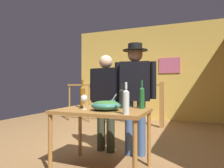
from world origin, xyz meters
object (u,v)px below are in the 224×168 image
tv_console (114,110)px  wine_glass (84,99)px  framed_picture (169,65)px  wine_bottle_clear (126,101)px  mug_teal (113,104)px  flat_screen_tv (114,93)px  serving_table (102,116)px  wine_bottle_dark (122,98)px  person_standing_right (135,88)px  wine_bottle_green (142,97)px  person_standing_left (106,94)px  wine_bottle_amber (82,96)px  salad_bowl (106,105)px  stair_railing (129,98)px

tv_console → wine_glass: 3.85m
framed_picture → tv_console: size_ratio=0.68×
framed_picture → tv_console: framed_picture is taller
wine_glass → wine_bottle_clear: size_ratio=0.54×
mug_teal → flat_screen_tv: bearing=111.3°
serving_table → wine_bottle_dark: wine_bottle_dark is taller
serving_table → person_standing_right: size_ratio=0.67×
tv_console → wine_bottle_dark: size_ratio=2.75×
serving_table → wine_bottle_green: 0.56m
tv_console → wine_bottle_clear: wine_bottle_clear is taller
tv_console → mug_teal: size_ratio=8.03×
wine_bottle_green → person_standing_left: bearing=149.2°
serving_table → wine_bottle_amber: (-0.32, 0.07, 0.24)m
wine_bottle_clear → wine_bottle_dark: size_ratio=1.03×
wine_bottle_dark → salad_bowl: bearing=-110.5°
framed_picture → wine_glass: 4.06m
wine_bottle_amber → flat_screen_tv: bearing=104.9°
flat_screen_tv → mug_teal: bearing=-68.7°
person_standing_left → salad_bowl: bearing=123.1°
flat_screen_tv → person_standing_right: bearing=-62.8°
stair_railing → wine_bottle_green: (0.97, -2.52, 0.20)m
serving_table → wine_bottle_amber: bearing=167.8°
wine_bottle_clear → wine_bottle_dark: wine_bottle_clear is taller
mug_teal → person_standing_left: bearing=123.7°
person_standing_right → salad_bowl: bearing=68.8°
wine_bottle_dark → wine_bottle_green: bearing=10.7°
tv_console → wine_bottle_amber: (0.93, -3.52, 0.65)m
stair_railing → wine_bottle_clear: stair_railing is taller
flat_screen_tv → salad_bowl: 3.87m
salad_bowl → wine_bottle_amber: (-0.41, 0.14, 0.09)m
flat_screen_tv → wine_bottle_green: bearing=-62.9°
flat_screen_tv → serving_table: bearing=-70.7°
tv_console → serving_table: (1.25, -3.59, 0.42)m
person_standing_right → wine_bottle_green: bearing=107.3°
salad_bowl → wine_glass: size_ratio=1.96×
wine_bottle_clear → framed_picture: bearing=90.2°
framed_picture → serving_table: size_ratio=0.54×
salad_bowl → serving_table: bearing=141.3°
salad_bowl → wine_bottle_dark: 0.30m
salad_bowl → person_standing_right: size_ratio=0.21×
person_standing_right → wine_bottle_dark: bearing=74.2°
tv_console → person_standing_left: (1.00, -2.93, 0.65)m
flat_screen_tv → mug_teal: (1.30, -3.35, 0.02)m
tv_console → salad_bowl: (1.33, -3.66, 0.57)m
flat_screen_tv → wine_bottle_dark: bearing=-66.8°
serving_table → person_standing_right: person_standing_right is taller
person_standing_left → tv_console: bearing=-61.9°
stair_railing → wine_glass: stair_railing is taller
framed_picture → salad_bowl: framed_picture is taller
framed_picture → tv_console: 2.16m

